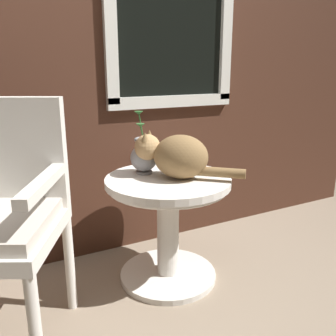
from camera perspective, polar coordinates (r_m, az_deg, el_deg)
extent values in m
plane|color=gray|center=(1.88, -0.14, -20.46)|extent=(6.00, 6.00, 0.00)
cube|color=#47281C|center=(2.14, -9.05, 20.66)|extent=(4.00, 0.04, 2.60)
cube|color=silver|center=(2.26, 0.71, 10.42)|extent=(0.83, 0.03, 0.07)
cube|color=silver|center=(2.11, -9.18, 23.20)|extent=(0.07, 0.03, 0.98)
cube|color=silver|center=(2.47, 9.18, 22.07)|extent=(0.07, 0.03, 0.98)
cube|color=black|center=(2.28, 0.57, 22.81)|extent=(0.74, 0.01, 0.96)
cylinder|color=silver|center=(2.06, 0.00, -16.31)|extent=(0.52, 0.52, 0.03)
cylinder|color=silver|center=(1.93, 0.00, -9.62)|extent=(0.11, 0.11, 0.50)
cylinder|color=silver|center=(1.84, 0.00, -2.03)|extent=(0.64, 0.64, 0.03)
torus|color=silver|center=(1.84, 0.00, -2.84)|extent=(0.61, 0.61, 0.02)
cylinder|color=silver|center=(1.42, -20.03, -23.40)|extent=(0.04, 0.04, 0.46)
cylinder|color=silver|center=(1.79, -15.19, -14.31)|extent=(0.04, 0.04, 0.46)
cube|color=silver|center=(1.68, -24.83, 2.04)|extent=(0.51, 0.30, 0.47)
cube|color=silver|center=(1.40, -18.92, -2.14)|extent=(0.26, 0.44, 0.04)
ellipsoid|color=olive|center=(1.80, 2.03, 1.77)|extent=(0.35, 0.35, 0.22)
sphere|color=tan|center=(1.83, -3.23, 3.26)|extent=(0.13, 0.13, 0.13)
cone|color=olive|center=(1.85, -2.91, 5.29)|extent=(0.04, 0.04, 0.05)
cone|color=olive|center=(1.79, -3.62, 4.88)|extent=(0.04, 0.04, 0.05)
cylinder|color=olive|center=(1.78, 8.18, -0.68)|extent=(0.21, 0.20, 0.05)
cylinder|color=#99999E|center=(1.91, -3.76, -0.62)|extent=(0.08, 0.08, 0.01)
ellipsoid|color=#99999E|center=(1.89, -3.80, 1.59)|extent=(0.14, 0.14, 0.14)
cylinder|color=#99999E|center=(1.87, -3.84, 3.83)|extent=(0.08, 0.08, 0.04)
torus|color=#99999E|center=(1.87, -3.86, 4.48)|extent=(0.10, 0.10, 0.02)
cylinder|color=#2D662D|center=(1.86, -4.23, 6.53)|extent=(0.02, 0.02, 0.14)
cone|color=#2D662D|center=(1.86, -4.62, 8.60)|extent=(0.04, 0.04, 0.02)
cylinder|color=#2D662D|center=(1.85, -4.11, 5.57)|extent=(0.03, 0.03, 0.08)
cone|color=#2D662D|center=(1.83, -4.36, 6.68)|extent=(0.04, 0.04, 0.02)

